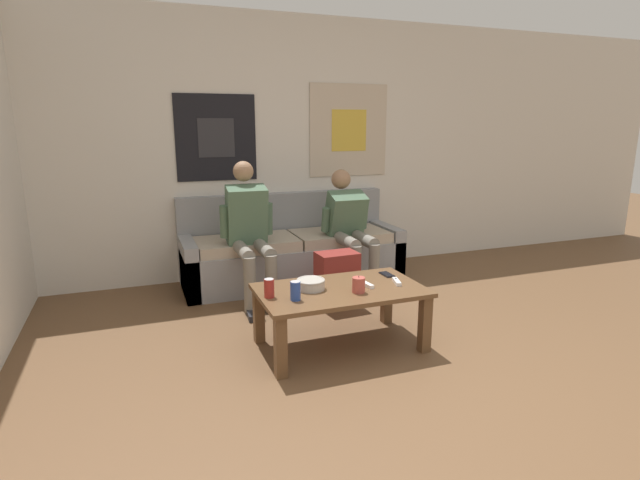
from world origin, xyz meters
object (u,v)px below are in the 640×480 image
object	(u,v)px
backpack	(337,281)
ceramic_bowl	(311,284)
game_controller_near_left	(397,282)
game_controller_near_right	(367,284)
couch	(292,253)
person_seated_adult	(250,228)
coffee_table	(340,298)
cell_phone	(387,274)
person_seated_teen	(350,225)
drink_can_blue	(295,291)
pillar_candle	(359,285)
drink_can_red	(269,288)

from	to	relation	value
backpack	ceramic_bowl	size ratio (longest dim) A/B	2.40
game_controller_near_left	game_controller_near_right	xyz separation A→B (m)	(-0.22, 0.02, 0.00)
couch	person_seated_adult	size ratio (longest dim) A/B	1.76
coffee_table	cell_phone	distance (m)	0.47
person_seated_teen	game_controller_near_left	size ratio (longest dim) A/B	7.39
drink_can_blue	couch	bearing A→B (deg)	73.30
coffee_table	pillar_candle	size ratio (longest dim) A/B	9.75
pillar_candle	drink_can_blue	size ratio (longest dim) A/B	0.93
drink_can_blue	cell_phone	xyz separation A→B (m)	(0.80, 0.27, -0.06)
person_seated_teen	drink_can_red	xyz separation A→B (m)	(-1.10, -1.19, -0.11)
ceramic_bowl	game_controller_near_right	xyz separation A→B (m)	(0.38, -0.07, -0.03)
pillar_candle	drink_can_blue	bearing A→B (deg)	178.96
backpack	cell_phone	distance (m)	0.64
coffee_table	ceramic_bowl	size ratio (longest dim) A/B	5.78
pillar_candle	game_controller_near_right	bearing A→B (deg)	43.07
person_seated_adult	person_seated_teen	distance (m)	0.96
person_seated_adult	backpack	size ratio (longest dim) A/B	2.57
backpack	drink_can_red	distance (m)	1.11
drink_can_blue	drink_can_red	bearing A→B (deg)	142.72
couch	ceramic_bowl	world-z (taller)	couch
coffee_table	game_controller_near_right	size ratio (longest dim) A/B	7.66
person_seated_adult	drink_can_blue	world-z (taller)	person_seated_adult
game_controller_near_left	couch	bearing A→B (deg)	99.51
ceramic_bowl	pillar_candle	world-z (taller)	pillar_candle
drink_can_red	cell_phone	xyz separation A→B (m)	(0.94, 0.16, -0.06)
couch	game_controller_near_right	distance (m)	1.59
drink_can_red	game_controller_near_left	size ratio (longest dim) A/B	0.84
drink_can_red	game_controller_near_right	xyz separation A→B (m)	(0.69, -0.02, -0.05)
person_seated_teen	ceramic_bowl	bearing A→B (deg)	-124.95
ceramic_bowl	person_seated_adult	bearing A→B (deg)	98.23
backpack	pillar_candle	size ratio (longest dim) A/B	4.05
ceramic_bowl	game_controller_near_right	size ratio (longest dim) A/B	1.33
backpack	couch	bearing A→B (deg)	99.94
drink_can_red	game_controller_near_left	bearing A→B (deg)	-2.32
drink_can_blue	game_controller_near_left	size ratio (longest dim) A/B	0.84
game_controller_near_left	cell_phone	xyz separation A→B (m)	(0.03, 0.20, -0.01)
ceramic_bowl	pillar_candle	distance (m)	0.33
coffee_table	cell_phone	size ratio (longest dim) A/B	8.20
coffee_table	backpack	size ratio (longest dim) A/B	2.41
couch	coffee_table	xyz separation A→B (m)	(-0.14, -1.56, 0.07)
drink_can_red	person_seated_adult	bearing A→B (deg)	83.03
coffee_table	couch	bearing A→B (deg)	84.73
coffee_table	ceramic_bowl	distance (m)	0.23
coffee_table	drink_can_red	bearing A→B (deg)	-179.50
couch	cell_phone	size ratio (longest dim) A/B	15.38
backpack	drink_can_blue	xyz separation A→B (m)	(-0.65, -0.85, 0.27)
person_seated_adult	drink_can_red	xyz separation A→B (m)	(-0.14, -1.17, -0.15)
couch	backpack	bearing A→B (deg)	-80.06
drink_can_red	cell_phone	bearing A→B (deg)	9.57
backpack	person_seated_adult	bearing A→B (deg)	146.40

